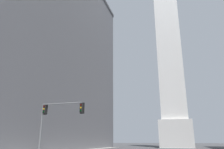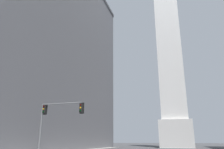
% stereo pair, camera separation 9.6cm
% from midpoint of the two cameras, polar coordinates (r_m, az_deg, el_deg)
% --- Properties ---
extents(building_left, '(29.72, 56.86, 41.31)m').
position_cam_midpoint_polar(building_left, '(49.52, -26.79, 7.50)').
color(building_left, slate).
rests_on(building_left, ground_plane).
extents(obelisk, '(8.19, 8.19, 80.66)m').
position_cam_midpoint_polar(obelisk, '(70.88, 13.98, 15.02)').
color(obelisk, silver).
rests_on(obelisk, ground_plane).
extents(traffic_light_mid_left, '(5.86, 0.51, 6.22)m').
position_cam_midpoint_polar(traffic_light_mid_left, '(28.10, -14.64, -10.12)').
color(traffic_light_mid_left, slate).
rests_on(traffic_light_mid_left, ground_plane).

